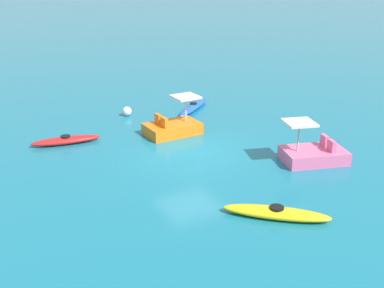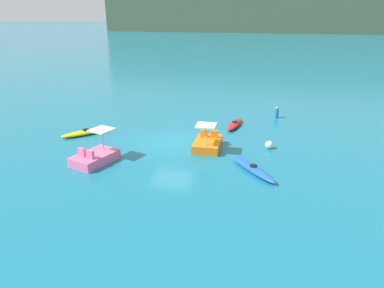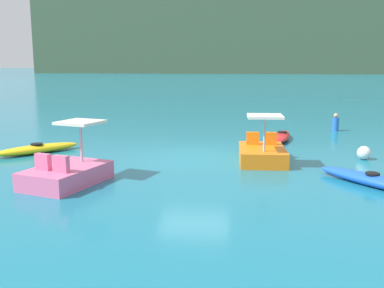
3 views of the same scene
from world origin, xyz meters
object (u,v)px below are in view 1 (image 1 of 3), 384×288
Objects in this scene: kayak_red at (66,140)px; buoy_white at (127,111)px; kayak_yellow at (276,213)px; pedal_boat_orange at (173,127)px; pedal_boat_pink at (313,153)px; kayak_blue at (193,107)px.

kayak_red is 6.27× the size of buoy_white.
kayak_red is 1.02× the size of kayak_yellow.
kayak_yellow is at bearing 175.78° from pedal_boat_orange.
kayak_yellow is 1.06× the size of pedal_boat_pink.
pedal_boat_orange is at bearing -103.14° from kayak_red.
kayak_red is at bearing 123.19° from buoy_white.
buoy_white is at bearing 24.91° from pedal_boat_pink.
buoy_white is (3.53, 0.82, -0.10)m from pedal_boat_orange.
kayak_yellow is 6.12× the size of buoy_white.
pedal_boat_orange is at bearing -166.96° from buoy_white.
pedal_boat_orange reaches higher than kayak_red.
buoy_white is at bearing -56.81° from kayak_red.
kayak_red is 4.71m from pedal_boat_orange.
kayak_blue is at bearing -16.36° from kayak_yellow.
kayak_yellow is 4.84m from pedal_boat_pink.
kayak_blue is 1.23× the size of pedal_boat_orange.
kayak_blue is at bearing -101.25° from buoy_white.
pedal_boat_pink is 5.80× the size of buoy_white.
pedal_boat_orange is at bearing 31.57° from pedal_boat_pink.
pedal_boat_orange is 3.63m from buoy_white.
kayak_blue is 3.89m from pedal_boat_orange.
buoy_white is at bearing 1.02° from kayak_yellow.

